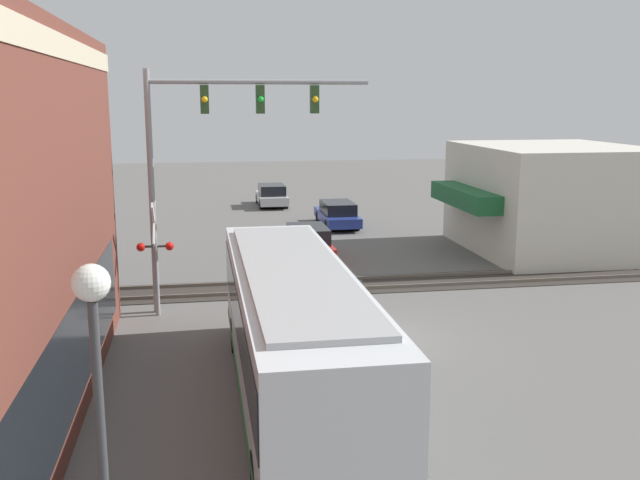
{
  "coord_description": "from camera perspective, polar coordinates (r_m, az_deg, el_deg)",
  "views": [
    {
      "loc": [
        -19.53,
        4.8,
        6.99
      ],
      "look_at": [
        3.09,
        0.97,
        2.39
      ],
      "focal_mm": 40.0,
      "sensor_mm": 36.0,
      "label": 1
    }
  ],
  "objects": [
    {
      "name": "streetlamp",
      "position": [
        9.1,
        -17.12,
        -14.72
      ],
      "size": [
        0.44,
        0.44,
        5.15
      ],
      "color": "#38383A",
      "rests_on": "ground"
    },
    {
      "name": "parked_car_red",
      "position": [
        31.47,
        -1.0,
        -0.25
      ],
      "size": [
        4.59,
        1.82,
        1.45
      ],
      "color": "#B21E19",
      "rests_on": "ground"
    },
    {
      "name": "traffic_signal_gantry",
      "position": [
        23.35,
        -8.49,
        8.26
      ],
      "size": [
        0.42,
        7.18,
        7.88
      ],
      "color": "gray",
      "rests_on": "ground"
    },
    {
      "name": "parked_car_blue",
      "position": [
        39.25,
        1.39,
        2.03
      ],
      "size": [
        4.85,
        1.82,
        1.4
      ],
      "color": "navy",
      "rests_on": "ground"
    },
    {
      "name": "rail_track_near",
      "position": [
        26.9,
        1.01,
        -3.68
      ],
      "size": [
        2.6,
        60.0,
        0.15
      ],
      "color": "#332D28",
      "rests_on": "ground"
    },
    {
      "name": "ground_plane",
      "position": [
        21.29,
        4.01,
        -7.86
      ],
      "size": [
        120.0,
        120.0,
        0.0
      ],
      "primitive_type": "plane",
      "color": "#605E5B"
    },
    {
      "name": "shop_building",
      "position": [
        34.48,
        17.88,
        3.19
      ],
      "size": [
        8.58,
        8.39,
        4.86
      ],
      "color": "beige",
      "rests_on": "ground"
    },
    {
      "name": "crossing_signal",
      "position": [
        23.45,
        -13.05,
        -0.52
      ],
      "size": [
        1.41,
        1.18,
        3.81
      ],
      "color": "gray",
      "rests_on": "ground"
    },
    {
      "name": "parked_car_silver",
      "position": [
        46.85,
        -3.89,
        3.53
      ],
      "size": [
        4.3,
        1.82,
        1.43
      ],
      "color": "#B7B7BC",
      "rests_on": "ground"
    },
    {
      "name": "pedestrian_near_bus",
      "position": [
        20.13,
        2.86,
        -6.53
      ],
      "size": [
        0.34,
        0.34,
        1.62
      ],
      "color": "black",
      "rests_on": "ground"
    },
    {
      "name": "city_bus",
      "position": [
        16.34,
        -2.09,
        -7.16
      ],
      "size": [
        11.72,
        2.59,
        3.28
      ],
      "color": "silver",
      "rests_on": "ground"
    }
  ]
}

